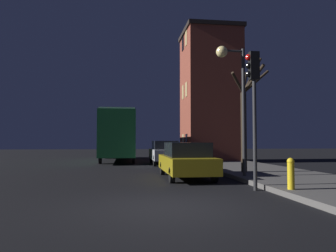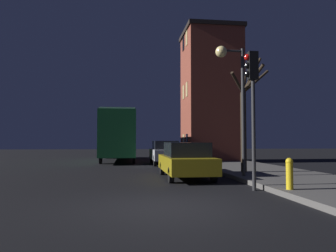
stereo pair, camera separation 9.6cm
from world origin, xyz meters
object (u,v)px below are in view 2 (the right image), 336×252
Objects in this scene: car_mid_lane at (165,152)px; fire_hydrant at (290,173)px; traffic_light at (252,91)px; bare_tree at (245,115)px; bus at (119,133)px; car_near_lane at (185,160)px; streetlamp at (232,81)px.

car_mid_lane reaches higher than fire_hydrant.
fire_hydrant is at bearing -55.52° from traffic_light.
bare_tree is 0.46× the size of bus.
car_near_lane is at bearing -76.83° from bus.
streetlamp is 15.05m from bus.
traffic_light is 0.93× the size of car_mid_lane.
traffic_light is 0.39× the size of bus.
bare_tree is at bearing 72.26° from traffic_light.
bare_tree is at bearing -69.95° from car_mid_lane.
bus is at bearing 122.90° from car_mid_lane.
car_mid_lane is (-1.70, 9.22, -3.16)m from streetlamp.
streetlamp is at bearing 84.40° from traffic_light.
bus is 18.74m from fire_hydrant.
car_mid_lane is (3.18, -4.91, -1.41)m from bus.
traffic_light reaches higher than bus.
bare_tree is 1.09× the size of car_mid_lane.
streetlamp reaches higher than car_mid_lane.
streetlamp is 1.19× the size of traffic_light.
car_mid_lane is at bearing -57.10° from bus.
traffic_light is at bearing -74.76° from bus.
bare_tree is 8.40m from car_mid_lane.
fire_hydrant is at bearing -80.75° from car_mid_lane.
bare_tree reaches higher than fire_hydrant.
streetlamp is 5.79× the size of fire_hydrant.
streetlamp reaches higher than bare_tree.
bus is at bearing 106.47° from fire_hydrant.
car_mid_lane reaches higher than car_near_lane.
bus is at bearing 105.24° from traffic_light.
car_near_lane is (-1.50, 3.65, -2.39)m from traffic_light.
fire_hydrant is (0.69, -1.00, -2.52)m from traffic_light.
streetlamp is 2.91m from traffic_light.
bus is at bearing 103.17° from car_near_lane.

